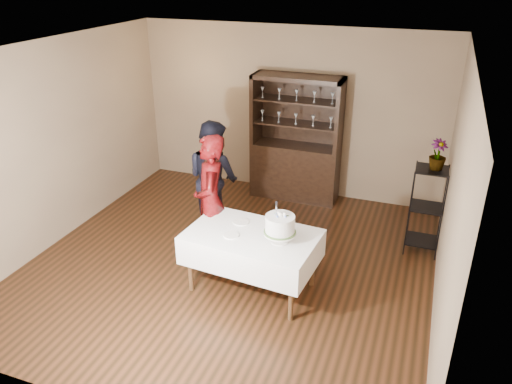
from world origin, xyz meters
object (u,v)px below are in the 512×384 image
woman (211,201)px  man (213,178)px  potted_plant (438,155)px  cake (280,226)px  cake_table (252,247)px  plant_etagere (426,207)px  china_hutch (295,158)px

woman → man: 0.81m
woman → potted_plant: (2.57, 1.21, 0.52)m
woman → cake: bearing=42.4°
man → potted_plant: man is taller
man → cake: man is taller
cake_table → cake: size_ratio=3.10×
potted_plant → woman: bearing=-154.8°
woman → man: size_ratio=1.04×
plant_etagere → potted_plant: (0.03, 0.01, 0.73)m
cake_table → cake: cake is taller
cake_table → potted_plant: bearing=40.5°
china_hutch → plant_etagere: (2.08, -1.05, -0.01)m
man → potted_plant: (2.87, 0.46, 0.56)m
china_hutch → cake: (0.59, -2.70, 0.28)m
cake_table → china_hutch: bearing=95.2°
potted_plant → cake_table: bearing=-139.5°
woman → man: (-0.31, 0.75, -0.03)m
cake_table → potted_plant: size_ratio=4.04×
cake → woman: bearing=156.8°
cake_table → potted_plant: 2.59m
woman → potted_plant: size_ratio=4.44×
plant_etagere → cake: size_ratio=2.38×
plant_etagere → potted_plant: 0.73m
plant_etagere → woman: size_ratio=0.70×
man → potted_plant: size_ratio=4.27×
china_hutch → potted_plant: size_ratio=5.17×
potted_plant → cake: bearing=-132.6°
plant_etagere → cake_table: bearing=-139.2°
china_hutch → man: size_ratio=1.21×
china_hutch → potted_plant: china_hutch is taller
woman → potted_plant: bearing=90.7°
plant_etagere → man: size_ratio=0.73×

